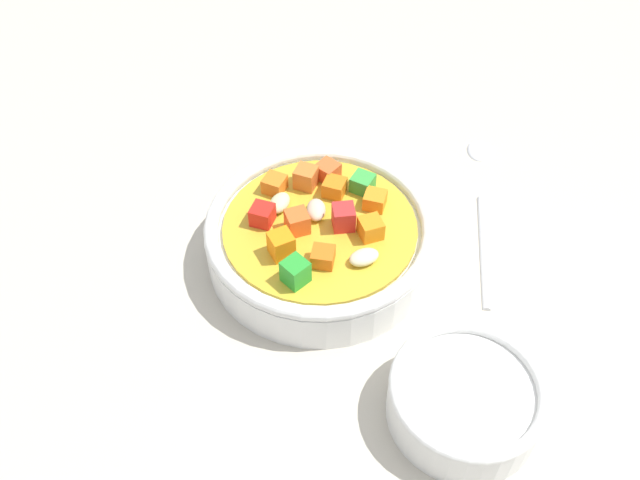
% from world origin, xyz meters
% --- Properties ---
extents(ground_plane, '(1.40, 1.40, 0.02)m').
position_xyz_m(ground_plane, '(0.00, 0.00, -0.01)').
color(ground_plane, '#BAB2A0').
extents(soup_bowl_main, '(0.19, 0.19, 0.06)m').
position_xyz_m(soup_bowl_main, '(0.00, 0.00, 0.03)').
color(soup_bowl_main, white).
rests_on(soup_bowl_main, ground_plane).
extents(spoon, '(0.21, 0.09, 0.01)m').
position_xyz_m(spoon, '(0.04, -0.17, 0.00)').
color(spoon, silver).
rests_on(spoon, ground_plane).
extents(side_bowl_small, '(0.11, 0.11, 0.04)m').
position_xyz_m(side_bowl_small, '(-0.17, -0.06, 0.02)').
color(side_bowl_small, white).
rests_on(side_bowl_small, ground_plane).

